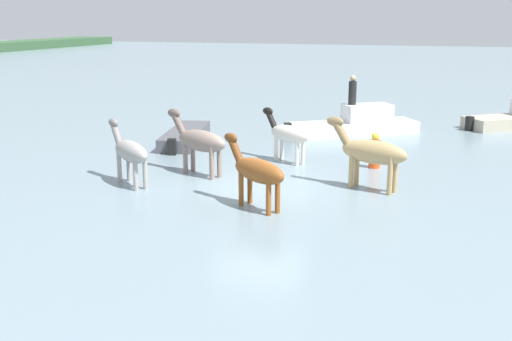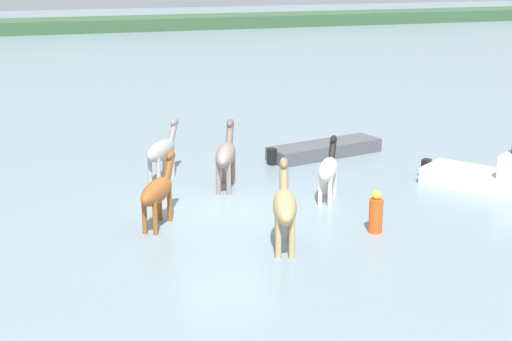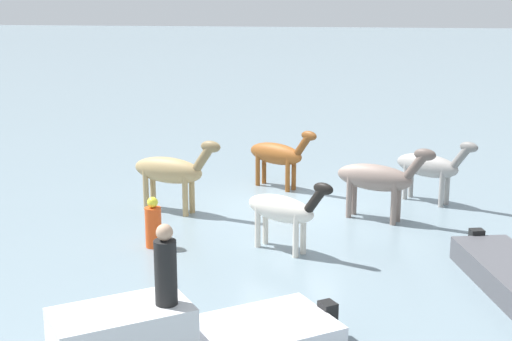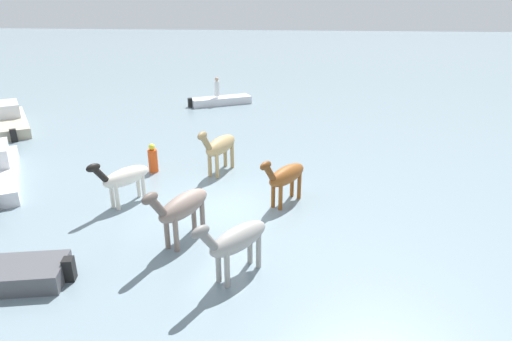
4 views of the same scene
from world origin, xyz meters
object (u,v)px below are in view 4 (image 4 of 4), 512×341
Objects in this scene: horse_chestnut_trailing at (124,177)px; person_helmsman_aft at (217,87)px; horse_dark_mare at (285,176)px; buoy_channel_marker at (153,159)px; horse_pinto_flank at (182,207)px; boat_dinghy_port at (220,102)px; horse_lead at (220,146)px; boat_skiff_near at (10,121)px; horse_gray_outer at (236,240)px.

horse_chestnut_trailing is 1.72× the size of person_helmsman_aft.
buoy_channel_marker is at bearing -81.12° from horse_dark_mare.
person_helmsman_aft is at bearing -148.40° from horse_pinto_flank.
boat_dinghy_port is 11.78m from buoy_channel_marker.
horse_lead reaches higher than horse_pinto_flank.
boat_skiff_near is at bearing -93.35° from horse_lead.
horse_dark_mare is 0.41× the size of boat_skiff_near.
horse_chestnut_trailing is 1.79× the size of buoy_channel_marker.
boat_skiff_near is at bearing -28.74° from buoy_channel_marker.
horse_chestnut_trailing is at bearing -106.40° from horse_pinto_flank.
boat_dinghy_port is at bearing -149.95° from horse_lead.
horse_dark_mare is (-5.15, -0.61, 0.04)m from horse_chestnut_trailing.
person_helmsman_aft is at bearing -149.00° from horse_lead.
buoy_channel_marker is at bearing -120.78° from boat_dinghy_port.
person_helmsman_aft is at bearing -131.50° from horse_gray_outer.
horse_lead is 3.60m from horse_dark_mare.
boat_dinghy_port is 3.41× the size of buoy_channel_marker.
person_helmsman_aft is (-0.13, -14.48, 0.17)m from horse_chestnut_trailing.
horse_lead reaches higher than horse_dark_mare.
horse_pinto_flank is 2.03× the size of person_helmsman_aft.
horse_pinto_flank is (0.03, 5.15, -0.02)m from horse_lead.
horse_pinto_flank is 16.87m from boat_dinghy_port.
person_helmsman_aft is (2.36, -16.56, 0.05)m from horse_pinto_flank.
horse_dark_mare is at bearing 128.52° from horse_chestnut_trailing.
buoy_channel_marker is at bearing -66.23° from horse_lead.
boat_dinghy_port is (2.20, -16.71, -0.90)m from horse_pinto_flank.
boat_skiff_near is (9.68, -8.12, -0.62)m from horse_chestnut_trailing.
horse_chestnut_trailing is 0.85× the size of horse_pinto_flank.
horse_lead reaches higher than horse_chestnut_trailing.
horse_lead is at bearing 101.84° from person_helmsman_aft.
person_helmsman_aft is 1.04× the size of buoy_channel_marker.
horse_lead is 1.17× the size of horse_dark_mare.
horse_lead is at bearing -156.84° from horse_pinto_flank.
horse_chestnut_trailing is 5.46m from horse_gray_outer.
boat_skiff_near is (13.87, -11.62, -0.67)m from horse_gray_outer.
horse_chestnut_trailing is at bearing 89.50° from person_helmsman_aft.
boat_dinghy_port is at bearing -149.43° from horse_chestnut_trailing.
horse_dark_mare is 0.55× the size of boat_dinghy_port.
buoy_channel_marker is at bearing 88.98° from person_helmsman_aft.
horse_lead is at bearing -175.39° from buoy_channel_marker.
boat_skiff_near is (12.17, -10.20, -0.74)m from horse_pinto_flank.
person_helmsman_aft is at bearing -148.78° from horse_chestnut_trailing.
boat_skiff_near is at bearing -175.85° from boat_dinghy_port.
horse_lead is at bearing -149.84° from boat_skiff_near.
horse_dark_mare is 14.85m from boat_dinghy_port.
horse_chestnut_trailing is 0.53× the size of boat_dinghy_port.
boat_skiff_near is (12.20, -5.05, -0.75)m from horse_lead.
horse_gray_outer is 0.54× the size of boat_dinghy_port.
horse_gray_outer is at bearing -106.81° from boat_dinghy_port.
buoy_channel_marker reaches higher than boat_dinghy_port.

